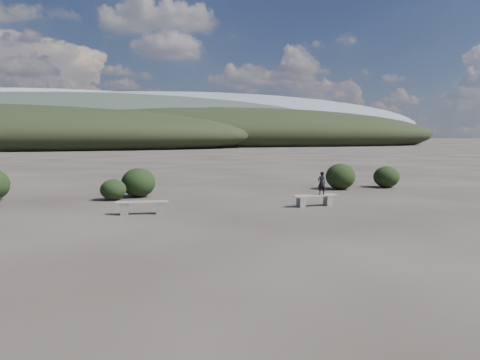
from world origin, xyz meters
name	(u,v)px	position (x,y,z in m)	size (l,w,h in m)	color
ground	(305,236)	(0.00, 0.00, 0.00)	(1200.00, 1200.00, 0.00)	#29241F
bench_left	(142,206)	(-3.45, 4.58, 0.25)	(1.68, 0.60, 0.41)	slate
bench_right	(315,199)	(2.53, 4.41, 0.24)	(1.61, 0.38, 0.40)	slate
seated_person	(322,183)	(2.79, 4.42, 0.81)	(0.30, 0.20, 0.82)	black
shrub_a	(113,190)	(-4.13, 8.30, 0.41)	(1.00, 1.00, 0.82)	black
shrub_b	(138,183)	(-3.10, 8.96, 0.59)	(1.38, 1.38, 1.18)	black
shrub_d	(340,176)	(6.14, 8.85, 0.60)	(1.37, 1.37, 1.20)	black
shrub_e	(386,177)	(8.66, 8.87, 0.51)	(1.23, 1.23, 1.03)	black
mountain_ridges	(82,125)	(-7.48, 339.06, 10.84)	(500.00, 400.00, 56.00)	black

